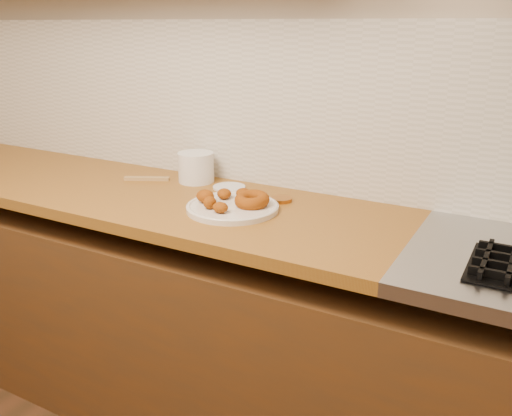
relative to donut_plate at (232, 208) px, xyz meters
name	(u,v)px	position (x,y,z in m)	size (l,w,h in m)	color
wall_back	(300,64)	(0.08, 0.34, 0.44)	(4.00, 0.02, 2.70)	tan
base_cabinet	(257,346)	(0.08, 0.03, -0.52)	(3.60, 0.60, 0.77)	#502B10
butcher_block	(110,189)	(-0.57, 0.03, -0.03)	(2.30, 0.62, 0.04)	brown
backsplash	(298,108)	(0.08, 0.33, 0.29)	(3.60, 0.02, 0.60)	beige
donut_plate	(232,208)	(0.00, 0.00, 0.00)	(0.31, 0.31, 0.02)	beige
ring_donut	(252,200)	(0.06, 0.03, 0.03)	(0.12, 0.12, 0.04)	#8E3E0B
fried_dough_chunks	(219,198)	(-0.05, -0.01, 0.03)	(0.16, 0.23, 0.04)	#8E3E0B
plastic_tub	(196,167)	(-0.30, 0.22, 0.05)	(0.14, 0.14, 0.11)	white
tub_lid	(229,187)	(-0.14, 0.21, -0.01)	(0.12, 0.12, 0.01)	silver
brass_jar_lid	(281,199)	(0.10, 0.16, 0.00)	(0.08, 0.08, 0.01)	#A76622
wooden_utensil	(147,179)	(-0.48, 0.14, 0.00)	(0.18, 0.02, 0.01)	#A7834B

